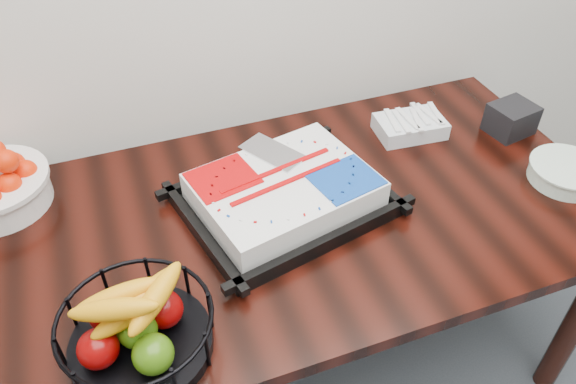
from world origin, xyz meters
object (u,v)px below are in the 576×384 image
object	(u,v)px
table	(288,236)
cake_tray	(284,194)
fruit_basket	(137,329)
napkin_box	(511,119)
plate_stack	(566,173)

from	to	relation	value
table	cake_tray	bearing A→B (deg)	92.02
fruit_basket	napkin_box	xyz separation A→B (m)	(1.24, 0.40, -0.02)
plate_stack	napkin_box	distance (m)	0.26
plate_stack	table	bearing A→B (deg)	169.76
plate_stack	napkin_box	xyz separation A→B (m)	(0.00, 0.26, 0.02)
fruit_basket	napkin_box	distance (m)	1.30
plate_stack	napkin_box	bearing A→B (deg)	90.00
cake_tray	plate_stack	distance (m)	0.82
cake_tray	napkin_box	xyz separation A→B (m)	(0.80, 0.09, -0.00)
fruit_basket	napkin_box	world-z (taller)	fruit_basket
table	plate_stack	bearing A→B (deg)	-10.24
table	napkin_box	xyz separation A→B (m)	(0.80, 0.12, 0.13)
table	plate_stack	world-z (taller)	plate_stack
cake_tray	napkin_box	distance (m)	0.81
table	cake_tray	size ratio (longest dim) A/B	3.04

